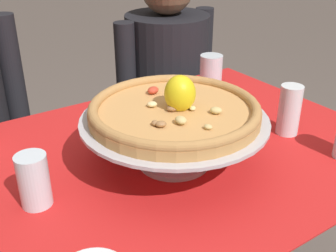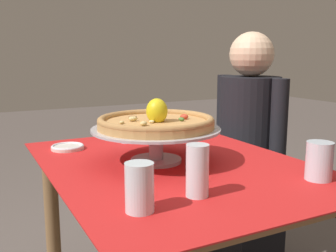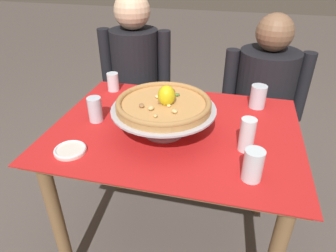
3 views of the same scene
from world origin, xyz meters
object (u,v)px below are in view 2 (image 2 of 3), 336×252
Objects in this scene: pizza_stand at (156,136)px; water_glass_side_right at (197,174)px; water_glass_back_right at (319,163)px; diner_left at (248,159)px; water_glass_back_left at (190,124)px; side_plate at (68,147)px; pizza at (156,121)px; water_glass_side_left at (127,130)px; water_glass_front_right at (140,191)px.

pizza_stand is 0.35m from water_glass_side_right.
diner_left reaches higher than water_glass_back_right.
diner_left is at bearing 133.83° from water_glass_side_right.
water_glass_back_right is (0.78, -0.02, 0.01)m from water_glass_back_left.
pizza is at bearing 35.23° from side_plate.
water_glass_side_left is at bearing 173.92° from water_glass_side_right.
water_glass_back_right is at bearing 23.72° from water_glass_side_left.
water_glass_side_left is 0.79m from water_glass_back_right.
water_glass_back_left is 0.08× the size of diner_left.
diner_left is (0.01, 0.34, -0.21)m from water_glass_back_left.
water_glass_front_right is 0.70m from side_plate.
side_plate is (-0.67, -0.18, -0.05)m from water_glass_side_right.
diner_left is at bearing 154.86° from water_glass_back_right.
water_glass_side_right is 0.70m from side_plate.
pizza_stand is 0.43m from water_glass_front_right.
pizza reaches higher than water_glass_side_right.
water_glass_back_right is at bearing 41.01° from pizza_stand.
water_glass_back_left is at bearing 99.03° from water_glass_side_left.
diner_left is (-0.04, 0.68, -0.22)m from water_glass_side_left.
water_glass_side_right is (0.73, -0.41, 0.02)m from water_glass_back_left.
pizza is at bearing -61.98° from diner_left.
pizza reaches higher than pizza_stand.
water_glass_back_right is at bearing -25.14° from diner_left.
diner_left is (-0.37, 0.70, -0.31)m from pizza.
water_glass_back_right is at bearing 41.07° from pizza.
water_glass_back_right is at bearing 83.07° from water_glass_side_right.
water_glass_side_right is (-0.02, 0.17, 0.01)m from water_glass_front_right.
water_glass_back_left is 0.78m from water_glass_back_right.
diner_left is (-0.05, 0.93, -0.18)m from side_plate.
water_glass_back_left is 0.79× the size of side_plate.
water_glass_side_right is 1.07m from diner_left.
water_glass_side_left is at bearing -80.97° from water_glass_back_left.
water_glass_back_left is at bearing 136.87° from pizza.
water_glass_side_right is at bearing -96.93° from water_glass_back_right.
pizza_stand reaches higher than side_plate.
water_glass_back_right reaches higher than side_plate.
water_glass_front_right is (-0.02, -0.56, 0.00)m from water_glass_back_right.
pizza_stand reaches higher than water_glass_back_right.
side_plate is (-0.69, -0.01, -0.04)m from water_glass_front_right.
side_plate is 0.10× the size of diner_left.
water_glass_back_left is (-0.38, 0.36, -0.05)m from pizza_stand.
water_glass_side_right is at bearing -7.77° from pizza.
pizza is at bearing -138.93° from water_glass_back_right.
water_glass_side_left is (0.05, -0.34, 0.01)m from water_glass_back_left.
diner_left reaches higher than pizza_stand.
pizza is (0.00, -0.00, 0.05)m from pizza_stand.
water_glass_back_right is 0.82× the size of water_glass_side_right.
pizza is 0.53m from water_glass_back_right.
pizza is 3.47× the size of water_glass_back_right.
pizza_stand reaches higher than water_glass_front_right.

